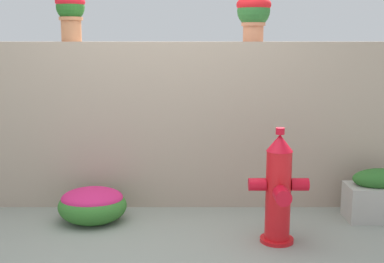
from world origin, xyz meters
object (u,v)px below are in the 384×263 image
at_px(potted_plant_1, 69,10).
at_px(potted_plant_2, 253,12).
at_px(fire_hydrant, 277,191).
at_px(flower_bush_left, 91,204).
at_px(planter_box, 379,195).

distance_m(potted_plant_1, potted_plant_2, 1.68).
distance_m(fire_hydrant, flower_bush_left, 1.62).
height_order(fire_hydrant, planter_box, fire_hydrant).
bearing_deg(flower_bush_left, potted_plant_1, 115.14).
relative_size(potted_plant_1, potted_plant_2, 1.02).
distance_m(potted_plant_2, planter_box, 2.00).
xyz_separation_m(potted_plant_2, fire_hydrant, (0.10, -1.02, -1.40)).
relative_size(potted_plant_1, fire_hydrant, 0.48).
xyz_separation_m(potted_plant_2, planter_box, (1.08, -0.51, -1.60)).
xyz_separation_m(potted_plant_1, flower_bush_left, (0.24, -0.51, -1.67)).
relative_size(potted_plant_1, planter_box, 0.76).
bearing_deg(fire_hydrant, potted_plant_1, 151.51).
bearing_deg(planter_box, flower_bush_left, -178.89).
distance_m(potted_plant_1, flower_bush_left, 1.76).
bearing_deg(potted_plant_2, potted_plant_1, -178.27).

